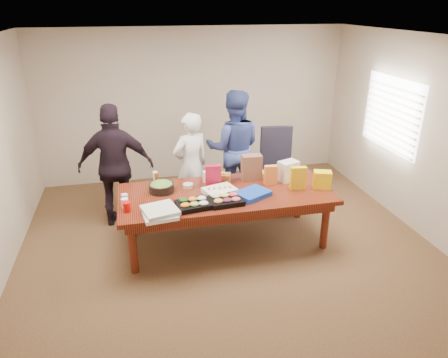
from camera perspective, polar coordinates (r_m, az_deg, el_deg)
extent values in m
cube|color=#47301E|center=(5.86, 0.21, -8.55)|extent=(5.50, 5.00, 0.02)
cube|color=white|center=(5.00, 0.26, 19.01)|extent=(5.50, 5.00, 0.02)
cube|color=beige|center=(7.64, -4.12, 10.06)|extent=(5.50, 0.04, 2.70)
cube|color=beige|center=(3.13, 10.92, -10.61)|extent=(5.50, 0.04, 2.70)
cube|color=beige|center=(6.46, 24.84, 5.52)|extent=(0.04, 5.00, 2.70)
cube|color=white|center=(6.87, 21.91, 8.25)|extent=(0.03, 1.40, 1.10)
cube|color=beige|center=(6.85, 21.63, 8.25)|extent=(0.04, 1.36, 1.00)
cube|color=#4C1C0F|center=(5.67, 0.22, -5.24)|extent=(2.80, 1.20, 0.75)
cube|color=black|center=(6.65, 7.68, 1.13)|extent=(0.68, 0.68, 1.20)
imported|color=silver|center=(6.24, -4.55, 1.83)|extent=(0.69, 0.58, 1.62)
imported|color=#354386|center=(6.62, 1.35, 4.23)|extent=(1.03, 0.88, 1.85)
imported|color=black|center=(6.14, -14.59, 1.70)|extent=(1.10, 0.54, 1.81)
cube|color=black|center=(5.11, -4.18, -3.53)|extent=(0.45, 0.38, 0.06)
cube|color=black|center=(5.20, 0.26, -2.99)|extent=(0.43, 0.35, 0.06)
cube|color=white|center=(5.45, -0.60, -1.65)|extent=(0.47, 0.40, 0.07)
cylinder|color=black|center=(5.56, -8.56, -1.18)|extent=(0.43, 0.43, 0.11)
cube|color=#143FB3|center=(5.39, 3.94, -2.03)|extent=(0.52, 0.47, 0.06)
cube|color=#A70E2D|center=(5.62, -1.49, 0.41)|extent=(0.22, 0.10, 0.30)
cube|color=yellow|center=(5.63, 10.11, 0.14)|extent=(0.22, 0.11, 0.31)
cube|color=orange|center=(5.73, 6.41, 0.55)|extent=(0.18, 0.09, 0.27)
cylinder|color=white|center=(5.79, -2.46, 0.32)|extent=(0.11, 0.11, 0.15)
cylinder|color=yellow|center=(5.74, -0.14, 0.17)|extent=(0.07, 0.07, 0.16)
cylinder|color=brown|center=(5.75, -9.20, -0.01)|extent=(0.06, 0.06, 0.18)
cylinder|color=#EFE7BF|center=(5.76, -9.38, 0.10)|extent=(0.08, 0.08, 0.19)
cube|color=yellow|center=(5.99, 6.28, 0.57)|extent=(0.23, 0.15, 0.07)
cube|color=#925B2C|center=(5.77, -0.76, 0.14)|extent=(0.36, 0.25, 0.13)
cube|color=brown|center=(5.84, 3.80, 1.60)|extent=(0.29, 0.18, 0.36)
cylinder|color=#CE0902|center=(5.12, -13.16, -3.73)|extent=(0.11, 0.11, 0.12)
cylinder|color=white|center=(5.22, -13.43, -3.23)|extent=(0.10, 0.10, 0.12)
cylinder|color=silver|center=(5.34, -13.44, -2.61)|extent=(0.10, 0.10, 0.11)
cube|color=white|center=(4.96, -8.82, -4.78)|extent=(0.43, 0.43, 0.04)
cube|color=beige|center=(4.95, -8.76, -4.23)|extent=(0.47, 0.47, 0.04)
cylinder|color=white|center=(6.10, 6.88, 0.67)|extent=(0.30, 0.30, 0.02)
cylinder|color=white|center=(6.12, 4.97, 0.83)|extent=(0.23, 0.23, 0.01)
cylinder|color=beige|center=(5.99, 4.27, 0.54)|extent=(0.14, 0.14, 0.05)
cylinder|color=beige|center=(5.64, -4.95, -0.93)|extent=(0.16, 0.16, 0.05)
cube|color=silver|center=(5.88, 8.79, 1.09)|extent=(0.31, 0.27, 0.28)
cube|color=yellow|center=(5.74, 13.30, -0.08)|extent=(0.28, 0.23, 0.23)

